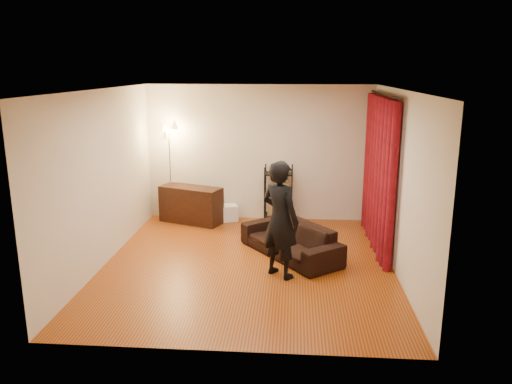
# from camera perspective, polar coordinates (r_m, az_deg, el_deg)

# --- Properties ---
(floor) EXTENTS (5.00, 5.00, 0.00)m
(floor) POSITION_cam_1_polar(r_m,az_deg,el_deg) (7.94, -0.90, -8.24)
(floor) COLOR #9C4B14
(floor) RESTS_ON ground
(ceiling) EXTENTS (5.00, 5.00, 0.00)m
(ceiling) POSITION_cam_1_polar(r_m,az_deg,el_deg) (7.36, -0.98, 11.62)
(ceiling) COLOR white
(ceiling) RESTS_ON ground
(wall_back) EXTENTS (5.00, 0.00, 5.00)m
(wall_back) POSITION_cam_1_polar(r_m,az_deg,el_deg) (9.98, 0.40, 4.45)
(wall_back) COLOR beige
(wall_back) RESTS_ON ground
(wall_front) EXTENTS (5.00, 0.00, 5.00)m
(wall_front) POSITION_cam_1_polar(r_m,az_deg,el_deg) (5.14, -3.53, -4.79)
(wall_front) COLOR beige
(wall_front) RESTS_ON ground
(wall_left) EXTENTS (0.00, 5.00, 5.00)m
(wall_left) POSITION_cam_1_polar(r_m,az_deg,el_deg) (8.06, -17.08, 1.52)
(wall_left) COLOR beige
(wall_left) RESTS_ON ground
(wall_right) EXTENTS (0.00, 5.00, 5.00)m
(wall_right) POSITION_cam_1_polar(r_m,az_deg,el_deg) (7.66, 16.06, 0.97)
(wall_right) COLOR beige
(wall_right) RESTS_ON ground
(curtain_rod) EXTENTS (0.04, 2.65, 0.04)m
(curtain_rod) POSITION_cam_1_polar(r_m,az_deg,el_deg) (8.58, 14.48, 10.72)
(curtain_rod) COLOR black
(curtain_rod) RESTS_ON wall_right
(curtain) EXTENTS (0.22, 2.65, 2.55)m
(curtain) POSITION_cam_1_polar(r_m,az_deg,el_deg) (8.74, 13.83, 2.17)
(curtain) COLOR maroon
(curtain) RESTS_ON ground
(sofa) EXTENTS (1.75, 1.95, 0.55)m
(sofa) POSITION_cam_1_polar(r_m,az_deg,el_deg) (8.22, 3.95, -5.42)
(sofa) COLOR black
(sofa) RESTS_ON ground
(person) EXTENTS (0.76, 0.72, 1.74)m
(person) POSITION_cam_1_polar(r_m,az_deg,el_deg) (7.25, 2.78, -3.16)
(person) COLOR black
(person) RESTS_ON ground
(media_cabinet) EXTENTS (1.32, 0.88, 0.72)m
(media_cabinet) POSITION_cam_1_polar(r_m,az_deg,el_deg) (10.01, -7.43, -1.44)
(media_cabinet) COLOR black
(media_cabinet) RESTS_ON ground
(storage_boxes) EXTENTS (0.46, 0.40, 0.32)m
(storage_boxes) POSITION_cam_1_polar(r_m,az_deg,el_deg) (10.09, -3.29, -2.40)
(storage_boxes) COLOR silver
(storage_boxes) RESTS_ON ground
(wire_shelf) EXTENTS (0.56, 0.42, 1.16)m
(wire_shelf) POSITION_cam_1_polar(r_m,az_deg,el_deg) (9.84, 2.57, -0.29)
(wire_shelf) COLOR black
(wire_shelf) RESTS_ON ground
(floor_lamp) EXTENTS (0.44, 0.44, 1.96)m
(floor_lamp) POSITION_cam_1_polar(r_m,az_deg,el_deg) (10.03, -9.77, 2.15)
(floor_lamp) COLOR silver
(floor_lamp) RESTS_ON ground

